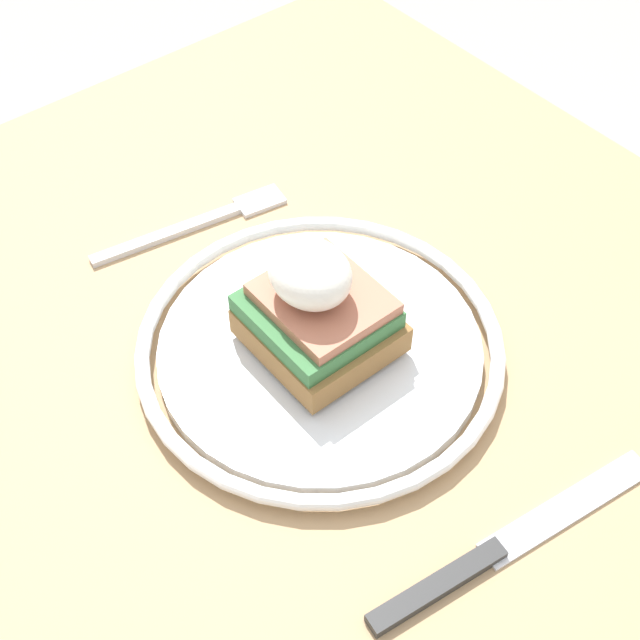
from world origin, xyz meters
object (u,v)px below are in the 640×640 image
plate (320,347)px  sandwich (317,308)px  fork (200,222)px  knife (493,553)px

plate → sandwich: bearing=-163.8°
plate → fork: 0.15m
plate → knife: bearing=-5.0°
plate → fork: plate is taller
plate → knife: size_ratio=1.23×
knife → plate: bearing=175.0°
plate → sandwich: size_ratio=2.79×
plate → sandwich: sandwich is taller
sandwich → knife: sandwich is taller
plate → knife: (0.17, -0.02, -0.01)m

